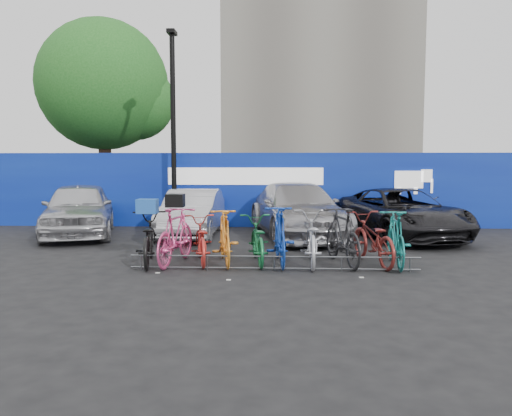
# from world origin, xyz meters

# --- Properties ---
(ground) EXTENTS (100.00, 100.00, 0.00)m
(ground) POSITION_xyz_m (0.00, 0.00, 0.00)
(ground) COLOR black
(ground) RESTS_ON ground
(hoarding) EXTENTS (22.00, 0.18, 2.40)m
(hoarding) POSITION_xyz_m (0.01, 6.00, 1.20)
(hoarding) COLOR navy
(hoarding) RESTS_ON ground
(tree) EXTENTS (5.40, 5.20, 7.80)m
(tree) POSITION_xyz_m (-6.77, 10.06, 5.07)
(tree) COLOR #382314
(tree) RESTS_ON ground
(lamppost) EXTENTS (0.25, 0.50, 6.11)m
(lamppost) POSITION_xyz_m (-3.20, 5.40, 3.27)
(lamppost) COLOR black
(lamppost) RESTS_ON ground
(bike_rack) EXTENTS (5.60, 0.03, 0.30)m
(bike_rack) POSITION_xyz_m (-0.00, -0.60, 0.16)
(bike_rack) COLOR #595B60
(bike_rack) RESTS_ON ground
(car_0) EXTENTS (3.06, 4.84, 1.54)m
(car_0) POSITION_xyz_m (-5.61, 3.80, 0.77)
(car_0) COLOR #BABABE
(car_0) RESTS_ON ground
(car_1) EXTENTS (1.40, 4.01, 1.32)m
(car_1) POSITION_xyz_m (-2.36, 3.85, 0.66)
(car_1) COLOR #BABABF
(car_1) RESTS_ON ground
(car_2) EXTENTS (3.14, 5.50, 1.50)m
(car_2) POSITION_xyz_m (0.61, 4.04, 0.75)
(car_2) COLOR #A5A4A9
(car_2) RESTS_ON ground
(car_3) EXTENTS (3.44, 5.33, 1.37)m
(car_3) POSITION_xyz_m (3.47, 3.88, 0.68)
(car_3) COLOR black
(car_3) RESTS_ON ground
(bike_0) EXTENTS (1.07, 2.10, 1.05)m
(bike_0) POSITION_xyz_m (-2.60, -0.07, 0.53)
(bike_0) COLOR black
(bike_0) RESTS_ON ground
(bike_1) EXTENTS (0.86, 2.03, 1.18)m
(bike_1) POSITION_xyz_m (-2.03, -0.05, 0.59)
(bike_1) COLOR #D2407C
(bike_1) RESTS_ON ground
(bike_2) EXTENTS (1.02, 1.93, 0.97)m
(bike_2) POSITION_xyz_m (-1.54, 0.10, 0.48)
(bike_2) COLOR red
(bike_2) RESTS_ON ground
(bike_3) EXTENTS (0.90, 1.97, 1.14)m
(bike_3) POSITION_xyz_m (-1.02, -0.01, 0.57)
(bike_3) COLOR orange
(bike_3) RESTS_ON ground
(bike_4) EXTENTS (0.90, 1.93, 0.98)m
(bike_4) POSITION_xyz_m (-0.36, 0.13, 0.49)
(bike_4) COLOR #166634
(bike_4) RESTS_ON ground
(bike_5) EXTENTS (0.74, 2.05, 1.21)m
(bike_5) POSITION_xyz_m (0.11, 0.02, 0.60)
(bike_5) COLOR #1238A3
(bike_5) RESTS_ON ground
(bike_6) EXTENTS (0.78, 2.09, 1.09)m
(bike_6) POSITION_xyz_m (0.76, 0.06, 0.54)
(bike_6) COLOR #ACADB4
(bike_6) RESTS_ON ground
(bike_7) EXTENTS (0.98, 2.06, 1.19)m
(bike_7) POSITION_xyz_m (1.39, 0.02, 0.60)
(bike_7) COLOR black
(bike_7) RESTS_ON ground
(bike_8) EXTENTS (1.14, 2.12, 1.06)m
(bike_8) POSITION_xyz_m (2.00, 0.12, 0.53)
(bike_8) COLOR maroon
(bike_8) RESTS_ON ground
(bike_9) EXTENTS (0.65, 1.92, 1.14)m
(bike_9) POSITION_xyz_m (2.44, -0.06, 0.57)
(bike_9) COLOR #167570
(bike_9) RESTS_ON ground
(cargo_crate) EXTENTS (0.42, 0.32, 0.29)m
(cargo_crate) POSITION_xyz_m (-2.60, -0.07, 1.20)
(cargo_crate) COLOR #2055B0
(cargo_crate) RESTS_ON bike_0
(cargo_topcase) EXTENTS (0.36, 0.32, 0.27)m
(cargo_topcase) POSITION_xyz_m (-2.03, -0.05, 1.32)
(cargo_topcase) COLOR black
(cargo_topcase) RESTS_ON bike_1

